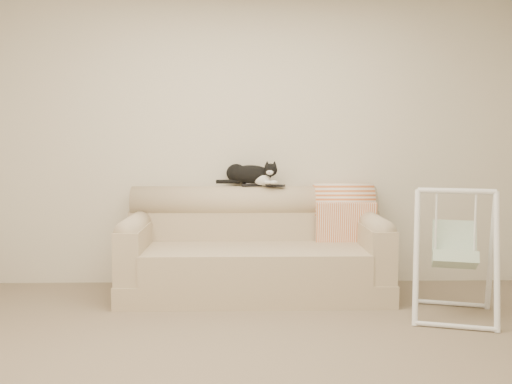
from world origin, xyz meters
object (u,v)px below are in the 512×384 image
at_px(remote_a, 252,185).
at_px(remote_b, 275,185).
at_px(sofa, 255,252).
at_px(tuxedo_cat, 250,174).
at_px(baby_swing, 454,253).

xyz_separation_m(remote_a, remote_b, (0.21, -0.05, -0.00)).
height_order(sofa, tuxedo_cat, tuxedo_cat).
xyz_separation_m(sofa, baby_swing, (1.45, -0.71, 0.13)).
relative_size(sofa, remote_b, 12.56).
xyz_separation_m(tuxedo_cat, baby_swing, (1.49, -0.97, -0.53)).
relative_size(remote_a, tuxedo_cat, 0.33).
relative_size(remote_b, baby_swing, 0.18).
relative_size(remote_b, tuxedo_cat, 0.31).
bearing_deg(tuxedo_cat, sofa, -82.76).
bearing_deg(remote_b, tuxedo_cat, 164.43).
height_order(tuxedo_cat, baby_swing, tuxedo_cat).
bearing_deg(sofa, tuxedo_cat, 97.24).
bearing_deg(remote_a, tuxedo_cat, 133.67).
height_order(sofa, remote_b, remote_b).
distance_m(sofa, remote_a, 0.61).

